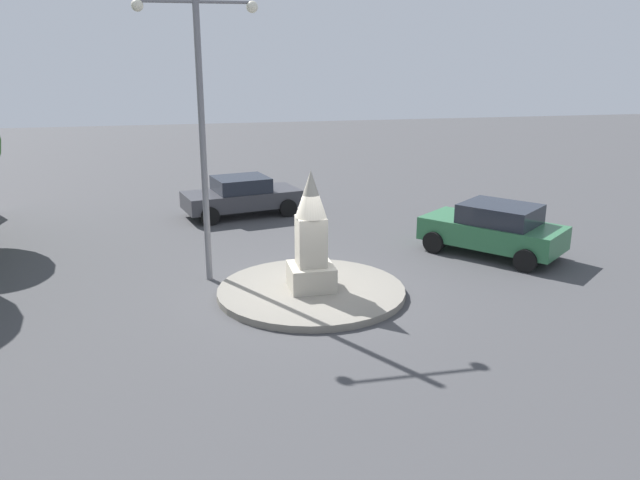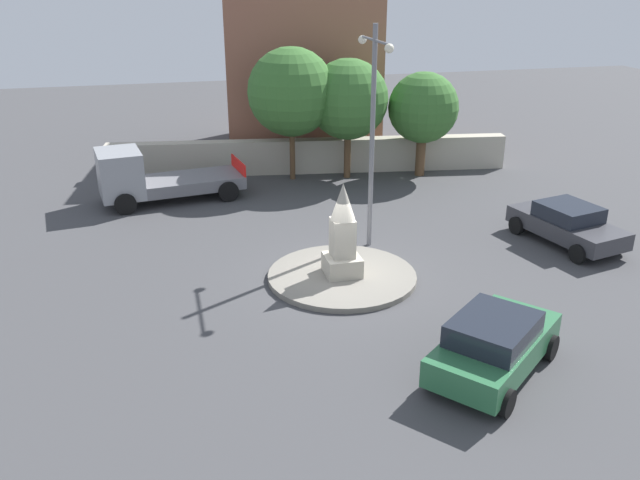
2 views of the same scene
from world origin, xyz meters
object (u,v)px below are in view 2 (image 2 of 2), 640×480
Objects in this scene: streetlamp at (373,118)px; car_dark_grey_parked_left at (567,223)px; car_green_passing at (494,344)px; corner_building at (301,68)px; tree_far_corner at (423,108)px; tree_near_wall at (348,99)px; tree_mid_cluster at (291,92)px; truck_grey_far_side at (152,178)px; monument at (343,236)px.

streetlamp is 7.79m from car_dark_grey_parked_left.
car_green_passing is 0.51× the size of corner_building.
tree_far_corner is (-15.68, 4.45, 2.32)m from car_green_passing.
tree_mid_cluster is (-0.35, -2.48, 0.37)m from tree_near_wall.
tree_near_wall reaches higher than truck_grey_far_side.
corner_building is 1.54× the size of tree_near_wall.
truck_grey_far_side is at bearing -85.46° from tree_far_corner.
car_green_passing is at bearing 27.31° from truck_grey_far_side.
tree_far_corner reaches higher than monument.
streetlamp reaches higher than car_dark_grey_parked_left.
streetlamp is 1.26× the size of tree_mid_cluster.
car_green_passing is at bearing -15.85° from tree_far_corner.
car_green_passing is 9.22m from car_dark_grey_parked_left.
monument is 0.55× the size of tree_near_wall.
monument is at bearing -160.69° from car_green_passing.
streetlamp is 1.56× the size of tree_far_corner.
corner_building is (-16.52, 2.36, 2.68)m from monument.
tree_near_wall reaches higher than tree_far_corner.
corner_building reaches higher than tree_mid_cluster.
car_green_passing reaches higher than car_dark_grey_parked_left.
car_dark_grey_parked_left is 9.44m from tree_far_corner.
streetlamp is 9.01m from car_green_passing.
tree_mid_cluster is (-1.79, 6.21, 2.90)m from truck_grey_far_side.
streetlamp is 1.74× the size of car_green_passing.
tree_mid_cluster is at bearing 176.48° from monument.
streetlamp is at bearing 6.80° from tree_mid_cluster.
car_dark_grey_parked_left is 12.84m from tree_mid_cluster.
car_green_passing is 22.61m from corner_building.
truck_grey_far_side is at bearing -132.05° from streetlamp.
corner_building is 6.09m from tree_mid_cluster.
tree_mid_cluster is (-16.52, -1.39, 3.13)m from car_green_passing.
tree_mid_cluster is 1.24× the size of tree_far_corner.
truck_grey_far_side is 1.27× the size of tree_far_corner.
car_dark_grey_parked_left is 0.75× the size of tree_mid_cluster.
corner_building is at bearing 163.75° from tree_mid_cluster.
corner_building is at bearing -172.89° from tree_near_wall.
monument is at bearing -34.54° from streetlamp.
monument is 0.62× the size of tree_far_corner.
car_green_passing is 16.58m from truck_grey_far_side.
monument is at bearing -83.87° from car_dark_grey_parked_left.
tree_far_corner is (6.68, 4.14, -1.00)m from corner_building.
car_dark_grey_parked_left is at bearing 136.96° from car_green_passing.
car_green_passing is 0.71× the size of truck_grey_far_side.
corner_building reaches higher than streetlamp.
monument is at bearing 32.02° from truck_grey_far_side.
tree_near_wall is 1.13× the size of tree_far_corner.
monument is 0.49× the size of truck_grey_far_side.
tree_near_wall is 2.53m from tree_mid_cluster.
car_green_passing is at bearing 19.31° from monument.
monument is at bearing -3.52° from tree_mid_cluster.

